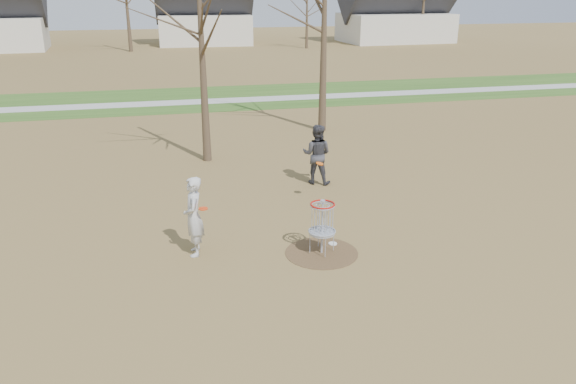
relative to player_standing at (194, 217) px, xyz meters
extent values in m
plane|color=brown|center=(3.01, -0.66, -0.98)|extent=(160.00, 160.00, 0.00)
cube|color=#2D5119|center=(3.01, 20.34, -0.98)|extent=(160.00, 8.00, 0.01)
cube|color=#9E9E99|center=(3.01, 19.34, -0.97)|extent=(160.00, 1.50, 0.01)
cylinder|color=#47331E|center=(3.01, -0.66, -0.98)|extent=(1.80, 1.80, 0.01)
imported|color=#BEBEBE|center=(0.00, 0.00, 0.00)|extent=(0.51, 0.74, 1.97)
imported|color=#39393F|center=(4.30, 4.41, 0.01)|extent=(1.20, 1.11, 1.98)
cylinder|color=silver|center=(3.43, -0.25, -0.96)|extent=(0.22, 0.22, 0.02)
cylinder|color=#E65B0C|center=(3.91, 2.72, 0.23)|extent=(0.23, 0.22, 0.09)
cylinder|color=red|center=(0.22, -0.20, 0.26)|extent=(0.22, 0.22, 0.02)
cylinder|color=#9EA3AD|center=(3.01, -0.66, -0.31)|extent=(0.05, 0.05, 1.35)
cylinder|color=#9EA3AD|center=(3.01, -0.66, -0.43)|extent=(0.64, 0.64, 0.04)
torus|color=#9EA3AD|center=(3.01, -0.66, 0.27)|extent=(0.60, 0.60, 0.04)
torus|color=#AF140B|center=(3.01, -0.66, 0.30)|extent=(0.60, 0.60, 0.04)
cone|color=#382B1E|center=(1.01, 7.84, 2.77)|extent=(0.32, 0.32, 7.50)
cone|color=#382B1E|center=(6.51, 11.34, 3.27)|extent=(0.36, 0.36, 8.50)
cone|color=#382B1E|center=(-2.99, 47.34, 3.52)|extent=(0.40, 0.40, 9.00)
cone|color=#382B1E|center=(15.01, 46.34, 2.52)|extent=(0.32, 0.32, 7.00)
cone|color=#382B1E|center=(29.01, 48.34, 3.27)|extent=(0.38, 0.38, 8.50)
cube|color=silver|center=(5.01, 53.34, 0.62)|extent=(10.24, 7.34, 3.20)
cube|color=silver|center=(27.01, 51.34, 0.62)|extent=(12.40, 8.62, 3.20)
camera|label=1|loc=(-0.58, -12.56, 5.17)|focal=35.00mm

